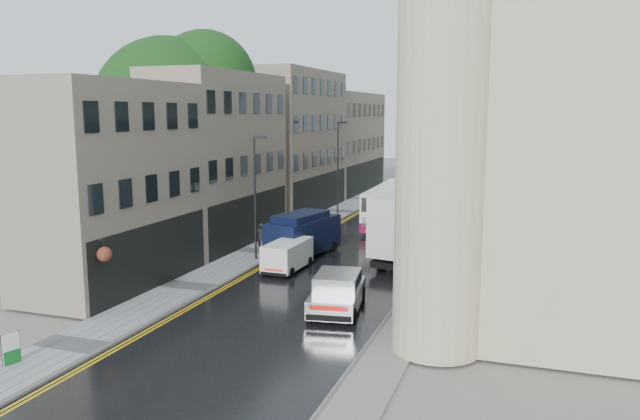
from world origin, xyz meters
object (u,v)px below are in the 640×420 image
Objects in this scene: cream_bus at (369,211)px; lamp_post_near at (255,198)px; tree_near at (169,138)px; navy_van at (272,237)px; lamp_post_far at (338,168)px; pedestrian at (261,237)px; tree_far at (258,140)px; white_lorry at (382,231)px; silver_hatchback at (310,301)px; estate_sign at (11,349)px; white_van at (265,260)px.

lamp_post_near is at bearing -111.26° from cream_bus.
navy_van is at bearing -16.25° from tree_near.
tree_near is at bearing -107.46° from lamp_post_far.
pedestrian is 0.22× the size of lamp_post_far.
white_lorry is at bearing -45.96° from tree_far.
silver_hatchback is 4.26× the size of estate_sign.
navy_van is 2.48m from lamp_post_near.
tree_far is 1.13× the size of cream_bus.
navy_van is at bearing -163.25° from white_lorry.
silver_hatchback is at bearing -61.09° from tree_far.
pedestrian is 1.61× the size of estate_sign.
pedestrian is (6.42, -13.65, -5.26)m from tree_far.
lamp_post_near is (-1.87, 2.84, 2.83)m from white_van.
cream_bus is at bearing -23.73° from tree_far.
white_lorry is 1.45× the size of navy_van.
cream_bus is (11.26, 8.18, -5.43)m from tree_near.
white_van is 14.28m from estate_sign.
white_lorry is at bearing -55.71° from lamp_post_far.
white_van is (-5.40, -3.85, -1.22)m from white_lorry.
estate_sign is at bearing -104.16° from white_lorry.
estate_sign is (-1.35, -16.76, -3.04)m from lamp_post_near.
tree_far is 28.82m from silver_hatchback.
navy_van is 16.82m from lamp_post_far.
tree_near is 13.02m from tree_far.
pedestrian is at bearing 118.14° from white_van.
tree_far is 17.96m from navy_van.
estate_sign is (-2.19, -17.20, -0.74)m from navy_van.
lamp_post_near reaches higher than navy_van.
lamp_post_far is (7.00, 14.19, -2.98)m from tree_near.
pedestrian is at bearing 82.30° from lamp_post_near.
lamp_post_near is at bearing 117.88° from silver_hatchback.
lamp_post_far reaches higher than white_van.
pedestrian is 18.96m from estate_sign.
white_lorry is at bearing -16.34° from lamp_post_near.
tree_far is 33.55m from estate_sign.
cream_bus is 11.01m from navy_van.
cream_bus is (10.96, -4.82, -4.71)m from tree_far.
estate_sign is (-3.23, -13.91, -0.21)m from white_van.
silver_hatchback is 11.16m from estate_sign.
estate_sign is at bearing -72.94° from tree_near.
tree_far is at bearing 154.47° from cream_bus.
tree_near is 8.54m from lamp_post_near.
estate_sign is at bearing -102.49° from cream_bus.
cream_bus is 6.44× the size of pedestrian.
lamp_post_near is at bearing -140.34° from navy_van.
white_lorry is 6.50m from navy_van.
white_van is at bearing -74.78° from lamp_post_far.
lamp_post_far is (-6.99, 25.98, 3.10)m from silver_hatchback.
estate_sign is at bearing -101.53° from white_van.
tree_far is at bearing 116.25° from estate_sign.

